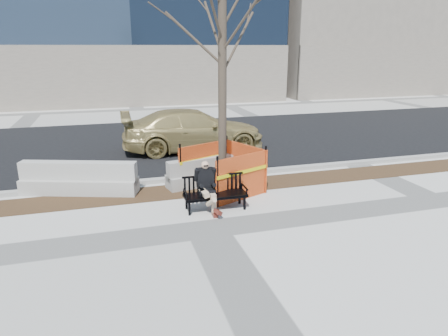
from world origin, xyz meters
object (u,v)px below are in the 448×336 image
Objects in this scene: bench at (215,209)px; tree_fence at (222,191)px; seated_man at (206,209)px; jersey_barrier_right at (214,183)px; sedan at (194,150)px; jersey_barrier_left at (81,193)px.

tree_fence reaches higher than bench.
seated_man is 0.43× the size of jersey_barrier_right.
sedan reaches higher than jersey_barrier_right.
sedan is 5.65m from jersey_barrier_left.
bench is 0.24× the size of tree_fence.
jersey_barrier_right is at bearing 71.54° from seated_man.
bench is 1.29× the size of seated_man.
sedan is at bearing 87.22° from tree_fence.
jersey_barrier_left reaches higher than jersey_barrier_right.
bench is at bearing 174.36° from sedan.
bench is 0.22m from seated_man.
jersey_barrier_left is 3.78m from jersey_barrier_right.
bench is at bearing -11.26° from seated_man.
sedan reaches higher than jersey_barrier_left.
sedan is at bearing 84.04° from bench.
sedan is 1.91× the size of jersey_barrier_right.
sedan is at bearing 73.60° from jersey_barrier_right.
tree_fence is at bearing 178.79° from sedan.
bench is 6.14m from sedan.
tree_fence is 3.94m from jersey_barrier_left.
jersey_barrier_left is at bearing 147.95° from bench.
tree_fence is 2.34× the size of jersey_barrier_right.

